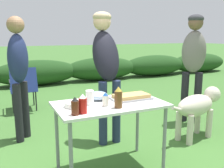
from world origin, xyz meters
name	(u,v)px	position (x,y,z in m)	size (l,w,h in m)	color
shrub_hedge	(37,73)	(0.00, 5.01, 0.35)	(14.40, 0.90, 0.71)	#1E4219
folding_table	(110,110)	(0.00, 0.00, 0.66)	(1.10, 0.64, 0.74)	silver
food_tray	(131,97)	(0.27, 0.04, 0.77)	(0.42, 0.23, 0.06)	#9E9EA3
plate_stack	(75,104)	(-0.35, 0.02, 0.76)	(0.21, 0.21, 0.05)	white
mixing_bowl	(98,96)	(-0.06, 0.17, 0.78)	(0.21, 0.21, 0.09)	#99B2CC
paper_cup_stack	(90,97)	(-0.20, 0.04, 0.81)	(0.08, 0.08, 0.14)	white
beer_bottle	(118,98)	(0.01, -0.18, 0.84)	(0.07, 0.07, 0.21)	brown
ketchup_bottle	(83,104)	(-0.35, -0.20, 0.82)	(0.07, 0.07, 0.18)	red
mayo_bottle	(106,100)	(-0.08, -0.08, 0.80)	(0.06, 0.06, 0.13)	silver
bbq_sauce_bottle	(75,106)	(-0.42, -0.21, 0.82)	(0.07, 0.07, 0.16)	#562314
standing_person_in_red_jacket	(106,60)	(0.29, 0.75, 1.09)	(0.36, 0.49, 1.71)	#232D4C
standing_person_in_olive_jacket	(19,66)	(-0.75, 1.24, 1.01)	(0.38, 0.40, 1.65)	black
standing_person_in_navy_coat	(194,57)	(1.83, 0.83, 1.08)	(0.45, 0.45, 1.72)	black
dog	(198,106)	(1.46, 0.28, 0.45)	(1.03, 0.41, 0.69)	beige
camp_chair_green_behind_table	(23,86)	(-0.59, 2.59, 0.47)	(0.49, 0.60, 0.83)	navy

